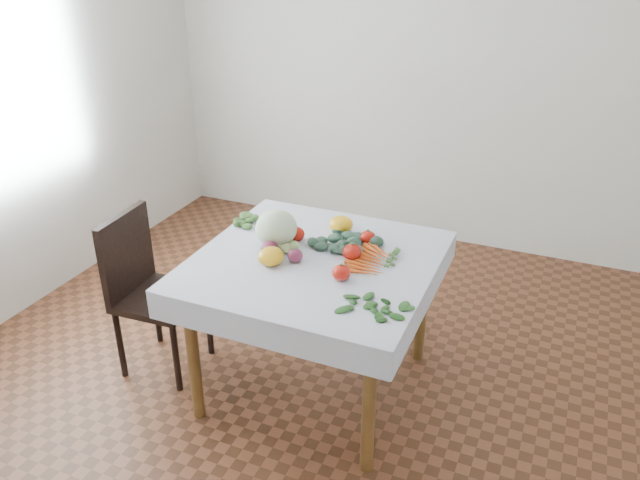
# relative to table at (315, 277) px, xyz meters

# --- Properties ---
(ground) EXTENTS (4.00, 4.00, 0.00)m
(ground) POSITION_rel_table_xyz_m (0.00, 0.00, -0.65)
(ground) COLOR brown
(back_wall) EXTENTS (4.00, 0.04, 2.70)m
(back_wall) POSITION_rel_table_xyz_m (0.00, 2.00, 0.70)
(back_wall) COLOR white
(back_wall) RESTS_ON ground
(table) EXTENTS (1.00, 1.00, 0.75)m
(table) POSITION_rel_table_xyz_m (0.00, 0.00, 0.00)
(table) COLOR brown
(table) RESTS_ON ground
(tablecloth) EXTENTS (1.12, 1.12, 0.01)m
(tablecloth) POSITION_rel_table_xyz_m (0.00, 0.00, 0.10)
(tablecloth) COLOR white
(tablecloth) RESTS_ON table
(chair) EXTENTS (0.42, 0.42, 0.88)m
(chair) POSITION_rel_table_xyz_m (-0.90, -0.16, -0.15)
(chair) COLOR black
(chair) RESTS_ON ground
(cabbage) EXTENTS (0.25, 0.25, 0.19)m
(cabbage) POSITION_rel_table_xyz_m (-0.23, 0.06, 0.20)
(cabbage) COLOR beige
(cabbage) RESTS_ON tablecloth
(tomato_a) EXTENTS (0.11, 0.11, 0.07)m
(tomato_a) POSITION_rel_table_xyz_m (-0.16, 0.14, 0.14)
(tomato_a) COLOR #B9150C
(tomato_a) RESTS_ON tablecloth
(tomato_b) EXTENTS (0.10, 0.10, 0.07)m
(tomato_b) POSITION_rel_table_xyz_m (0.18, 0.25, 0.14)
(tomato_b) COLOR #B9150C
(tomato_b) RESTS_ON tablecloth
(tomato_c) EXTENTS (0.09, 0.09, 0.08)m
(tomato_c) POSITION_rel_table_xyz_m (0.16, 0.06, 0.14)
(tomato_c) COLOR #B9150C
(tomato_c) RESTS_ON tablecloth
(tomato_d) EXTENTS (0.09, 0.09, 0.07)m
(tomato_d) POSITION_rel_table_xyz_m (0.19, -0.14, 0.14)
(tomato_d) COLOR #B9150C
(tomato_d) RESTS_ON tablecloth
(heirloom_back) EXTENTS (0.12, 0.12, 0.09)m
(heirloom_back) POSITION_rel_table_xyz_m (0.01, 0.33, 0.15)
(heirloom_back) COLOR #EEAA19
(heirloom_back) RESTS_ON tablecloth
(heirloom_front) EXTENTS (0.13, 0.13, 0.09)m
(heirloom_front) POSITION_rel_table_xyz_m (-0.17, -0.13, 0.15)
(heirloom_front) COLOR #EEAA19
(heirloom_front) RESTS_ON tablecloth
(onion_a) EXTENTS (0.11, 0.11, 0.07)m
(onion_a) POSITION_rel_table_xyz_m (-0.22, -0.05, 0.14)
(onion_a) COLOR #59193A
(onion_a) RESTS_ON tablecloth
(onion_b) EXTENTS (0.08, 0.08, 0.06)m
(onion_b) POSITION_rel_table_xyz_m (-0.08, -0.06, 0.13)
(onion_b) COLOR #59193A
(onion_b) RESTS_ON tablecloth
(tomatillo_cluster) EXTENTS (0.17, 0.11, 0.05)m
(tomatillo_cluster) POSITION_rel_table_xyz_m (-0.19, 0.01, 0.13)
(tomatillo_cluster) COLOR #A8C571
(tomatillo_cluster) RESTS_ON tablecloth
(carrot_bunch) EXTENTS (0.19, 0.33, 0.03)m
(carrot_bunch) POSITION_rel_table_xyz_m (0.26, 0.06, 0.12)
(carrot_bunch) COLOR #D45F17
(carrot_bunch) RESTS_ON tablecloth
(kale_bunch) EXTENTS (0.29, 0.27, 0.04)m
(kale_bunch) POSITION_rel_table_xyz_m (0.08, 0.20, 0.12)
(kale_bunch) COLOR #335343
(kale_bunch) RESTS_ON tablecloth
(basil_bunch) EXTENTS (0.26, 0.23, 0.01)m
(basil_bunch) POSITION_rel_table_xyz_m (0.41, -0.30, 0.11)
(basil_bunch) COLOR #245119
(basil_bunch) RESTS_ON tablecloth
(dill_bunch) EXTENTS (0.24, 0.21, 0.03)m
(dill_bunch) POSITION_rel_table_xyz_m (-0.44, 0.19, 0.11)
(dill_bunch) COLOR #4A6F33
(dill_bunch) RESTS_ON tablecloth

